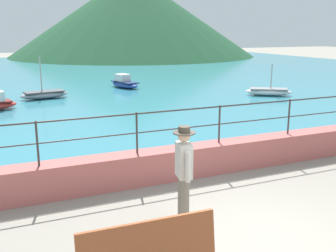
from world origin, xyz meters
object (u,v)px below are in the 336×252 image
object	(u,v)px
person_walking	(184,170)
boat_4	(124,83)
boat_2	(44,94)
boat_3	(269,91)

from	to	relation	value
person_walking	boat_4	world-z (taller)	person_walking
boat_2	boat_3	distance (m)	11.19
person_walking	boat_4	bearing A→B (deg)	76.21
boat_2	person_walking	bearing A→B (deg)	-86.98
boat_2	boat_4	size ratio (longest dim) A/B	0.98
boat_2	boat_4	distance (m)	5.14
boat_3	boat_4	world-z (taller)	boat_3
boat_4	person_walking	bearing A→B (deg)	-103.79
person_walking	boat_2	world-z (taller)	boat_2
boat_4	boat_2	bearing A→B (deg)	-156.34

